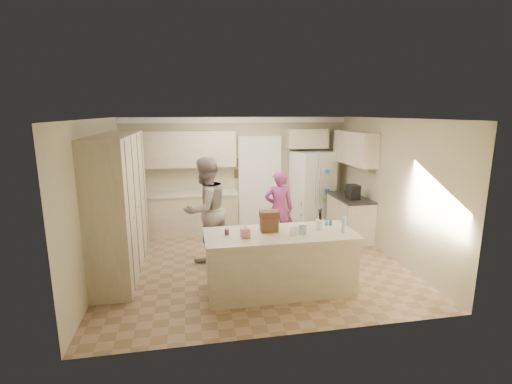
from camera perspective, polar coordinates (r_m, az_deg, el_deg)
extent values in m
cube|color=#927659|center=(6.93, -0.29, -10.89)|extent=(5.20, 4.60, 0.02)
cube|color=white|center=(6.37, -0.31, 11.34)|extent=(5.20, 4.60, 0.02)
cube|color=#B5AC88|center=(8.77, -3.00, 2.96)|extent=(5.20, 0.02, 2.60)
cube|color=#B5AC88|center=(4.35, 5.18, -6.70)|extent=(5.20, 0.02, 2.60)
cube|color=#B5AC88|center=(6.59, -23.23, -1.12)|extent=(0.02, 4.60, 2.60)
cube|color=#B5AC88|center=(7.44, 19.90, 0.57)|extent=(0.02, 4.60, 2.60)
cube|color=white|center=(8.61, -3.05, 11.01)|extent=(5.20, 0.08, 0.12)
cube|color=beige|center=(6.75, -20.22, -1.68)|extent=(0.60, 2.60, 2.35)
cube|color=beige|center=(8.57, -10.31, -3.33)|extent=(2.20, 0.60, 0.88)
cube|color=#BDAE9A|center=(8.45, -10.43, -0.34)|extent=(2.24, 0.63, 0.04)
cube|color=beige|center=(8.43, -10.70, 6.51)|extent=(2.20, 0.35, 0.80)
cube|color=black|center=(8.87, 0.57, 1.44)|extent=(0.90, 0.06, 2.10)
cube|color=white|center=(8.84, 0.61, 1.40)|extent=(1.02, 0.03, 2.22)
cube|color=brown|center=(8.69, -2.85, 4.55)|extent=(0.15, 0.02, 0.20)
cube|color=brown|center=(8.73, -2.83, 2.79)|extent=(0.15, 0.02, 0.20)
cube|color=white|center=(8.98, 8.64, 0.45)|extent=(1.06, 0.92, 1.80)
cube|color=gray|center=(8.65, 9.41, -0.02)|extent=(0.02, 0.02, 1.78)
cube|color=black|center=(8.52, 8.10, 1.55)|extent=(0.22, 0.03, 0.35)
cylinder|color=silver|center=(8.59, 9.16, 0.93)|extent=(0.02, 0.02, 0.85)
cylinder|color=silver|center=(8.62, 9.79, 0.95)|extent=(0.02, 0.02, 0.85)
cube|color=beige|center=(8.86, 7.84, 8.17)|extent=(0.95, 0.35, 0.45)
cube|color=beige|center=(8.35, 14.19, -3.92)|extent=(0.60, 1.20, 0.88)
cube|color=#2D2B28|center=(8.24, 14.29, -0.85)|extent=(0.63, 1.24, 0.04)
cube|color=beige|center=(8.31, 14.95, 6.57)|extent=(0.35, 1.50, 0.70)
cube|color=black|center=(8.01, 14.69, 0.01)|extent=(0.22, 0.28, 0.30)
cube|color=beige|center=(5.80, 3.67, -10.82)|extent=(2.20, 0.90, 0.88)
cube|color=#BDAE9A|center=(5.64, 3.73, -6.51)|extent=(2.28, 0.96, 0.05)
cylinder|color=white|center=(5.84, 9.84, -4.97)|extent=(0.13, 0.13, 0.15)
cube|color=#E37F84|center=(5.41, -1.68, -6.25)|extent=(0.13, 0.13, 0.14)
cone|color=white|center=(5.37, -1.69, -5.14)|extent=(0.08, 0.08, 0.08)
cube|color=brown|center=(5.65, 2.02, -5.00)|extent=(0.26, 0.18, 0.22)
cube|color=#592D1E|center=(5.61, 2.04, -3.44)|extent=(0.28, 0.20, 0.10)
cylinder|color=#59263F|center=(5.53, -4.50, -6.15)|extent=(0.07, 0.07, 0.09)
cube|color=white|center=(5.46, 5.80, -6.02)|extent=(0.12, 0.06, 0.16)
cube|color=silver|center=(5.55, 7.15, -5.76)|extent=(0.12, 0.05, 0.16)
cylinder|color=silver|center=(5.76, 13.36, -4.90)|extent=(0.07, 0.07, 0.24)
cylinder|color=#3A78B6|center=(6.06, 10.79, -4.67)|extent=(0.05, 0.05, 0.09)
cylinder|color=#3A78B6|center=(6.08, 11.41, -4.63)|extent=(0.05, 0.05, 0.09)
imported|color=#9D9794|center=(6.83, -7.74, -2.66)|extent=(1.19, 1.16, 1.93)
imported|color=#9D336D|center=(7.47, 3.54, -2.66)|extent=(0.63, 0.46, 1.59)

